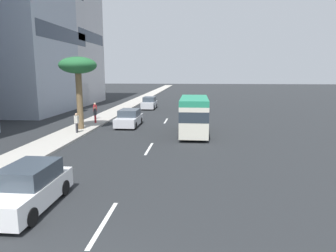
# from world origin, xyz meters

# --- Properties ---
(ground_plane) EXTENTS (198.00, 198.00, 0.00)m
(ground_plane) POSITION_xyz_m (31.50, 0.00, 0.00)
(ground_plane) COLOR #26282B
(sidewalk_right) EXTENTS (162.00, 2.73, 0.15)m
(sidewalk_right) POSITION_xyz_m (31.50, 7.19, 0.07)
(sidewalk_right) COLOR #B2ADA3
(sidewalk_right) RESTS_ON ground_plane
(lane_stripe_near) EXTENTS (3.20, 0.16, 0.01)m
(lane_stripe_near) POSITION_xyz_m (3.99, 0.00, 0.01)
(lane_stripe_near) COLOR silver
(lane_stripe_near) RESTS_ON ground_plane
(lane_stripe_mid) EXTENTS (3.20, 0.16, 0.01)m
(lane_stripe_mid) POSITION_xyz_m (14.13, 0.00, 0.01)
(lane_stripe_mid) COLOR silver
(lane_stripe_mid) RESTS_ON ground_plane
(lane_stripe_far) EXTENTS (3.20, 0.16, 0.01)m
(lane_stripe_far) POSITION_xyz_m (25.87, 0.00, 0.01)
(lane_stripe_far) COLOR silver
(lane_stripe_far) RESTS_ON ground_plane
(car_lead) EXTENTS (4.16, 1.79, 1.64)m
(car_lead) POSITION_xyz_m (4.94, 3.13, 0.77)
(car_lead) COLOR white
(car_lead) RESTS_ON ground_plane
(car_second) EXTENTS (4.13, 1.79, 1.65)m
(car_second) POSITION_xyz_m (35.97, -3.16, 0.78)
(car_second) COLOR silver
(car_second) RESTS_ON ground_plane
(minibus_third) EXTENTS (6.41, 2.31, 3.04)m
(minibus_third) POSITION_xyz_m (19.12, -2.96, 1.66)
(minibus_third) COLOR silver
(minibus_third) RESTS_ON ground_plane
(car_fourth) EXTENTS (4.51, 1.97, 1.58)m
(car_fourth) POSITION_xyz_m (22.50, 3.18, 0.75)
(car_fourth) COLOR silver
(car_fourth) RESTS_ON ground_plane
(car_fifth) EXTENTS (4.31, 1.81, 1.67)m
(car_fifth) POSITION_xyz_m (36.41, 3.36, 0.79)
(car_fifth) COLOR silver
(car_fifth) RESTS_ON ground_plane
(pedestrian_near_lamp) EXTENTS (0.39, 0.35, 1.73)m
(pedestrian_near_lamp) POSITION_xyz_m (25.63, 7.53, 1.11)
(pedestrian_near_lamp) COLOR #333338
(pedestrian_near_lamp) RESTS_ON sidewalk_right
(pedestrian_mid_block) EXTENTS (0.30, 0.36, 1.62)m
(pedestrian_mid_block) POSITION_xyz_m (18.31, 6.63, 1.04)
(pedestrian_mid_block) COLOR #333338
(pedestrian_mid_block) RESTS_ON sidewalk_right
(pedestrian_by_tree) EXTENTS (0.32, 0.22, 1.56)m
(pedestrian_by_tree) POSITION_xyz_m (23.26, 6.73, 1.00)
(pedestrian_by_tree) COLOR red
(pedestrian_by_tree) RESTS_ON sidewalk_right
(palm_tree) EXTENTS (3.18, 3.18, 6.21)m
(palm_tree) POSITION_xyz_m (20.06, 6.97, 5.38)
(palm_tree) COLOR brown
(palm_tree) RESTS_ON sidewalk_right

